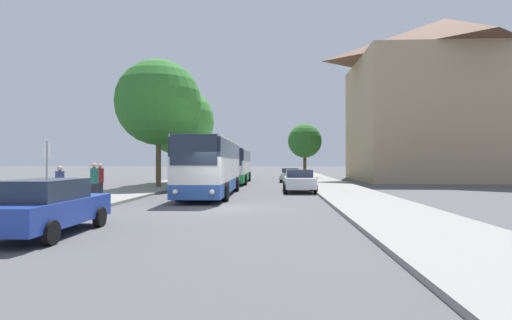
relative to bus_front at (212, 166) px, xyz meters
name	(u,v)px	position (x,y,z in m)	size (l,w,h in m)	color
ground_plane	(220,208)	(1.42, -6.37, -1.79)	(300.00, 300.00, 0.00)	#4C4C4F
sidewalk_left	(66,205)	(-5.58, -6.37, -1.72)	(4.00, 120.00, 0.15)	gray
sidewalk_right	(380,207)	(8.42, -6.37, -1.72)	(4.00, 120.00, 0.15)	gray
building_right_background	(445,99)	(22.16, 20.35, 7.02)	(18.92, 14.95, 17.62)	tan
bus_front	(212,166)	(0.00, 0.00, 0.00)	(2.90, 11.68, 3.35)	#2D519E
bus_middle	(234,165)	(-0.22, 14.25, -0.07)	(3.07, 12.21, 3.20)	#238942
parked_car_left_curb	(47,206)	(-2.46, -13.11, -0.99)	(1.97, 4.49, 1.56)	#233D9E
parked_car_right_near	(299,180)	(5.43, 3.05, -1.01)	(2.16, 4.31, 1.50)	silver
parked_car_right_far	(290,175)	(5.27, 16.86, -1.06)	(2.21, 4.64, 1.38)	#B7B7BC
bus_stop_sign	(47,167)	(-5.36, -8.27, 0.04)	(0.08, 0.45, 2.73)	gray
pedestrian_waiting_near	(94,182)	(-4.56, -5.78, -0.71)	(0.36, 0.36, 1.84)	#23232D
pedestrian_waiting_far	(100,182)	(-4.81, -4.63, -0.72)	(0.36, 0.36, 1.81)	#23232D
pedestrian_walking_back	(60,186)	(-5.28, -7.45, -0.77)	(0.36, 0.36, 1.72)	#23232D
tree_left_near	(158,103)	(-5.14, 6.13, 4.78)	(6.53, 6.53, 9.70)	brown
tree_left_far	(180,121)	(-4.99, 12.15, 3.98)	(6.28, 6.28, 8.77)	#513D23
tree_right_near	(305,141)	(7.31, 25.31, 2.79)	(4.14, 4.14, 6.52)	#513D23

